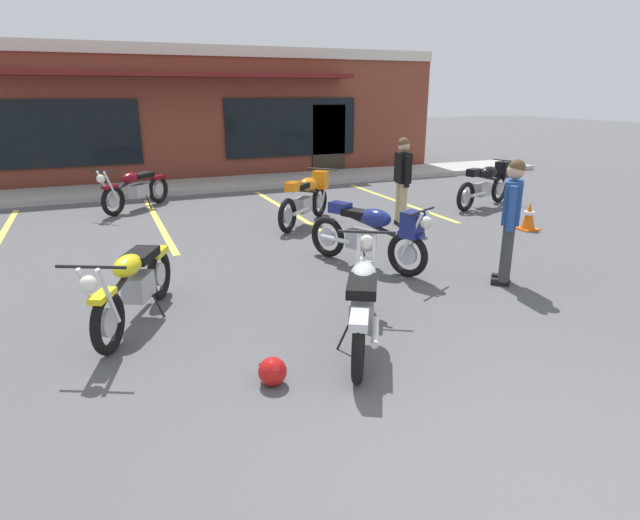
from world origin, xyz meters
The scene contains 14 objects.
ground_plane centered at (0.00, 4.00, 0.00)m, with size 80.00×80.00×0.00m, color #515154.
sidewalk_kerb centered at (0.00, 12.43, 0.07)m, with size 22.00×1.80×0.14m, color #A8A59E.
brick_storefront_building centered at (0.00, 16.10, 1.86)m, with size 16.12×5.96×3.71m.
painted_stall_lines centered at (0.00, 8.83, 0.00)m, with size 8.34×4.80×0.01m.
motorcycle_foreground_classic centered at (-0.06, 2.58, 0.46)m, with size 1.30×1.89×0.98m.
motorcycle_red_sportbike centered at (5.68, 7.57, 0.53)m, with size 2.02×1.04×0.98m.
motorcycle_black_cruiser centered at (-2.15, 4.01, 0.46)m, with size 1.21×1.95×0.98m.
motorcycle_silver_naked centered at (1.35, 7.66, 0.53)m, with size 1.69×1.61×0.98m.
motorcycle_blue_standard centered at (1.19, 4.71, 0.53)m, with size 1.22×1.94×0.98m.
motorcycle_green_cafe_racer centered at (-1.65, 10.28, 0.46)m, with size 1.66×1.65×0.98m.
person_in_black_shirt centered at (2.54, 3.42, 0.95)m, with size 0.48×0.51×1.68m.
person_in_shorts_foreground centered at (2.94, 6.76, 0.95)m, with size 0.33×0.61×1.68m.
helmet_on_pavement centered at (-1.17, 2.17, 0.13)m, with size 0.26×0.26×0.26m.
traffic_cone centered at (4.98, 5.52, 0.26)m, with size 0.34×0.34×0.53m.
Camera 1 is at (-2.39, -1.78, 2.49)m, focal length 29.44 mm.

